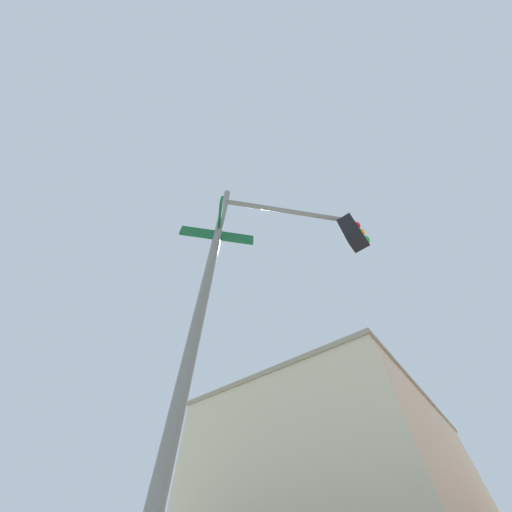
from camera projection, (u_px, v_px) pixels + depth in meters
traffic_signal_near at (287, 254)px, 3.66m from camera, size 2.17×2.44×6.16m
building_stucco at (349, 492)px, 22.08m from camera, size 19.11×25.14×12.06m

